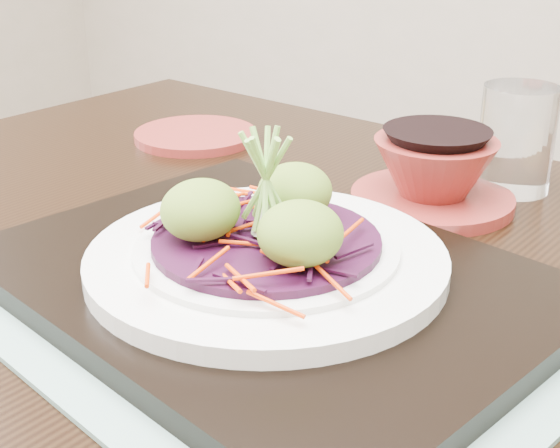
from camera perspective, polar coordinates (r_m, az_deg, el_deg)
The scene contains 11 objects.
dining_table at distance 0.66m, azimuth 3.52°, elevation -13.33°, with size 1.40×1.05×0.80m.
placemat at distance 0.60m, azimuth -0.96°, elevation -5.06°, with size 0.48×0.38×0.00m, color gray.
serving_tray at distance 0.60m, azimuth -0.97°, elevation -4.08°, with size 0.42×0.32×0.02m, color black.
white_plate at distance 0.59m, azimuth -0.98°, elevation -2.48°, with size 0.27×0.27×0.02m.
cabbage_bed at distance 0.58m, azimuth -0.99°, elevation -1.26°, with size 0.17×0.17×0.01m, color #2F0922.
carrot_julienne at distance 0.58m, azimuth -1.00°, elevation -0.51°, with size 0.21×0.21×0.01m, color #E23603, non-canonical shape.
guacamole_scoops at distance 0.57m, azimuth -1.05°, elevation 0.92°, with size 0.15×0.13×0.05m.
scallion_garnish at distance 0.57m, azimuth -1.02°, elevation 2.89°, with size 0.06×0.06×0.09m, color #7BB448, non-canonical shape.
terracotta_side_plate at distance 0.98m, azimuth -6.19°, elevation 6.46°, with size 0.15×0.15×0.01m, color maroon.
water_glass at distance 0.83m, azimuth 16.91°, elevation 5.99°, with size 0.08×0.08×0.11m, color white.
terracotta_bowl_set at distance 0.78m, azimuth 11.18°, elevation 3.45°, with size 0.20×0.20×0.07m.
Camera 1 is at (0.30, -0.37, 1.09)m, focal length 50.00 mm.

